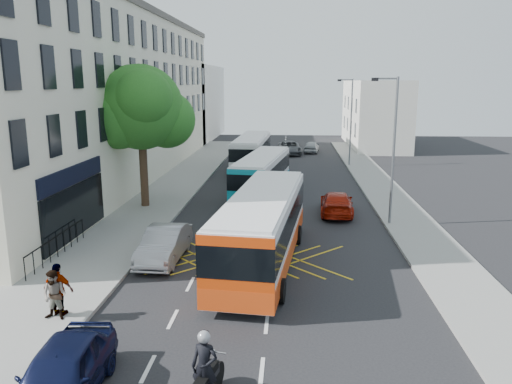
% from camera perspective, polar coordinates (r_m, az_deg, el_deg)
% --- Properties ---
extents(ground, '(120.00, 120.00, 0.00)m').
position_cam_1_polar(ground, '(17.28, 1.24, -14.66)').
color(ground, black).
rests_on(ground, ground).
extents(pavement_left, '(5.00, 70.00, 0.15)m').
position_cam_1_polar(pavement_left, '(32.67, -12.51, -1.63)').
color(pavement_left, gray).
rests_on(pavement_left, ground).
extents(pavement_right, '(3.00, 70.00, 0.15)m').
position_cam_1_polar(pavement_right, '(32.07, 16.10, -2.09)').
color(pavement_right, gray).
rests_on(pavement_right, ground).
extents(terrace_main, '(8.30, 45.00, 13.50)m').
position_cam_1_polar(terrace_main, '(42.49, -16.54, 10.48)').
color(terrace_main, beige).
rests_on(terrace_main, ground).
extents(terrace_far, '(8.00, 20.00, 10.00)m').
position_cam_1_polar(terrace_far, '(71.93, -7.93, 10.10)').
color(terrace_far, silver).
rests_on(terrace_far, ground).
extents(building_right, '(6.00, 18.00, 8.00)m').
position_cam_1_polar(building_right, '(64.30, 13.35, 8.72)').
color(building_right, silver).
rests_on(building_right, ground).
extents(street_tree, '(6.30, 5.70, 8.80)m').
position_cam_1_polar(street_tree, '(31.73, -13.08, 9.31)').
color(street_tree, '#382619').
rests_on(street_tree, pavement_left).
extents(lamp_near, '(1.45, 0.15, 8.00)m').
position_cam_1_polar(lamp_near, '(28.09, 15.30, 5.38)').
color(lamp_near, slate).
rests_on(lamp_near, pavement_right).
extents(lamp_far, '(1.45, 0.15, 8.00)m').
position_cam_1_polar(lamp_far, '(47.78, 10.69, 8.38)').
color(lamp_far, slate).
rests_on(lamp_far, pavement_right).
extents(railings, '(0.08, 5.60, 1.14)m').
position_cam_1_polar(railings, '(24.22, -21.79, -5.64)').
color(railings, black).
rests_on(railings, pavement_left).
extents(bus_near, '(3.78, 11.57, 3.20)m').
position_cam_1_polar(bus_near, '(21.74, 0.75, -4.08)').
color(bus_near, silver).
rests_on(bus_near, ground).
extents(bus_mid, '(3.76, 10.47, 2.88)m').
position_cam_1_polar(bus_mid, '(34.97, 0.70, 2.01)').
color(bus_mid, silver).
rests_on(bus_mid, ground).
extents(bus_far, '(3.04, 10.84, 3.02)m').
position_cam_1_polar(bus_far, '(45.83, -0.49, 4.62)').
color(bus_far, silver).
rests_on(bus_far, ground).
extents(motorbike, '(0.84, 2.27, 2.04)m').
position_cam_1_polar(motorbike, '(13.05, -5.83, -19.65)').
color(motorbike, black).
rests_on(motorbike, ground).
extents(parked_car_blue, '(2.03, 4.56, 1.53)m').
position_cam_1_polar(parked_car_blue, '(14.08, -21.31, -18.83)').
color(parked_car_blue, black).
rests_on(parked_car_blue, ground).
extents(parked_car_silver, '(1.73, 4.59, 1.50)m').
position_cam_1_polar(parked_car_silver, '(22.90, -10.45, -5.88)').
color(parked_car_silver, '#999AA0').
rests_on(parked_car_silver, ground).
extents(red_hatchback, '(2.20, 4.83, 1.37)m').
position_cam_1_polar(red_hatchback, '(30.64, 9.19, -1.25)').
color(red_hatchback, '#9E1806').
rests_on(red_hatchback, ground).
extents(distant_car_grey, '(2.79, 5.32, 1.43)m').
position_cam_1_polar(distant_car_grey, '(55.52, 3.86, 5.07)').
color(distant_car_grey, '#404348').
rests_on(distant_car_grey, ground).
extents(distant_car_silver, '(2.00, 4.01, 1.31)m').
position_cam_1_polar(distant_car_silver, '(57.10, 6.38, 5.16)').
color(distant_car_silver, '#A3A7AB').
rests_on(distant_car_silver, ground).
extents(pedestrian_near, '(0.87, 0.70, 1.70)m').
position_cam_1_polar(pedestrian_near, '(18.07, -22.03, -10.87)').
color(pedestrian_near, gray).
rests_on(pedestrian_near, pavement_left).
extents(pedestrian_far, '(1.12, 0.58, 1.83)m').
position_cam_1_polar(pedestrian_far, '(18.29, -21.64, -10.32)').
color(pedestrian_far, gray).
rests_on(pedestrian_far, pavement_left).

